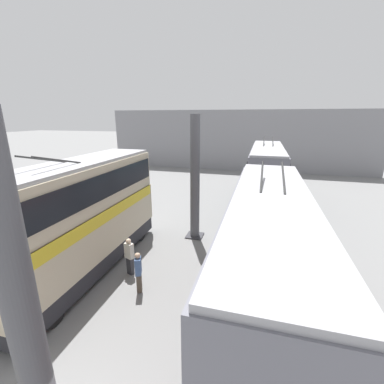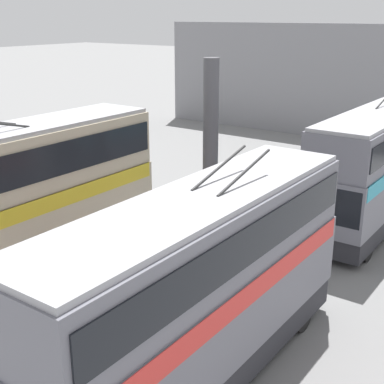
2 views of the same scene
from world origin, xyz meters
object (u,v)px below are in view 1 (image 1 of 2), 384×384
bus_left_near (267,259)px  bus_right_far (81,212)px  bus_left_far (266,174)px  person_aisle_midway (138,271)px  person_by_right_row (129,255)px

bus_left_near → bus_right_far: size_ratio=1.05×
bus_left_far → person_aisle_midway: size_ratio=5.82×
bus_left_far → person_aisle_midway: bearing=157.8°
bus_left_far → person_aisle_midway: 13.42m
person_by_right_row → bus_left_far: bearing=172.3°
bus_left_near → bus_right_far: (1.62, 8.17, 0.18)m
bus_left_far → person_by_right_row: 12.90m
bus_right_far → person_by_right_row: (0.22, -2.18, -2.01)m
bus_left_near → bus_left_far: bearing=0.0°
bus_left_near → person_aisle_midway: bearing=80.8°
bus_right_far → person_by_right_row: bearing=-84.3°
bus_left_far → bus_right_far: bus_right_far is taller
bus_right_far → person_by_right_row: bus_right_far is taller
bus_left_near → person_by_right_row: bearing=73.0°
person_aisle_midway → person_by_right_row: 1.41m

